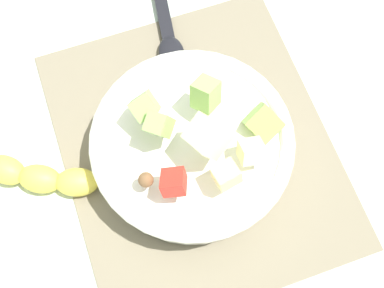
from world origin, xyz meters
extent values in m
plane|color=silver|center=(0.00, 0.00, 0.00)|extent=(2.40, 2.40, 0.00)
cube|color=#756B56|center=(0.00, 0.00, 0.00)|extent=(0.40, 0.34, 0.01)
cylinder|color=white|center=(0.01, -0.01, 0.04)|extent=(0.23, 0.23, 0.06)
torus|color=white|center=(0.01, -0.01, 0.07)|extent=(0.25, 0.25, 0.02)
cube|color=#93C160|center=(-0.03, -0.05, 0.10)|extent=(0.04, 0.04, 0.05)
cube|color=#E5D684|center=(0.08, 0.01, 0.10)|extent=(0.03, 0.03, 0.03)
sphere|color=brown|center=(0.05, -0.08, 0.09)|extent=(0.02, 0.03, 0.02)
cube|color=beige|center=(0.06, 0.04, 0.09)|extent=(0.03, 0.03, 0.03)
cube|color=#93C160|center=(-0.02, 0.02, 0.11)|extent=(0.05, 0.04, 0.04)
cube|color=red|center=(0.06, -0.05, 0.10)|extent=(0.04, 0.04, 0.03)
cube|color=beige|center=(0.03, 0.00, 0.12)|extent=(0.05, 0.06, 0.05)
cube|color=#8CB74C|center=(0.02, 0.07, 0.08)|extent=(0.05, 0.05, 0.05)
cube|color=#93C160|center=(0.00, -0.04, 0.11)|extent=(0.04, 0.04, 0.04)
ellipsoid|color=black|center=(-0.14, 0.01, 0.01)|extent=(0.06, 0.04, 0.01)
ellipsoid|color=yellow|center=(-0.05, -0.24, 0.02)|extent=(0.06, 0.07, 0.04)
ellipsoid|color=yellow|center=(-0.02, -0.20, 0.02)|extent=(0.06, 0.07, 0.04)
ellipsoid|color=yellow|center=(0.00, -0.16, 0.02)|extent=(0.05, 0.06, 0.04)
camera|label=1|loc=(0.23, -0.09, 0.64)|focal=48.45mm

